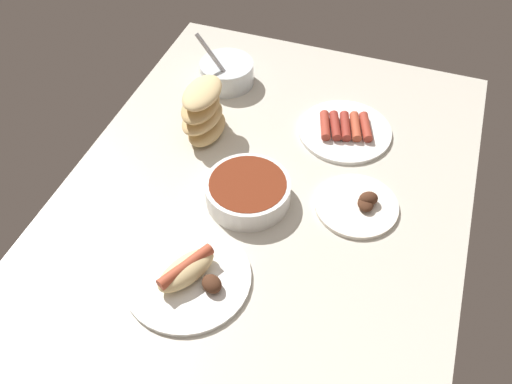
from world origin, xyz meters
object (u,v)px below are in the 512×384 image
object	(u,v)px
bowl_coleslaw	(227,72)
bread_stack	(203,111)
plate_sausages	(345,130)
plate_grilled_meat	(358,205)
plate_hotdog_assembled	(188,275)
bowl_chili	(248,191)

from	to	relation	value
bowl_coleslaw	bread_stack	size ratio (longest dim) A/B	1.05
bowl_coleslaw	bread_stack	xyz separation A→B (cm)	(21.37, 2.35, 3.66)
bowl_coleslaw	plate_sausages	bearing A→B (deg)	75.01
plate_sausages	plate_grilled_meat	bearing A→B (deg)	20.13
bowl_coleslaw	plate_hotdog_assembled	bearing A→B (deg)	14.43
bread_stack	plate_hotdog_assembled	bearing A→B (deg)	18.49
plate_hotdog_assembled	bread_stack	distance (cm)	43.45
plate_sausages	bread_stack	bearing A→B (deg)	-70.09
plate_sausages	plate_hotdog_assembled	size ratio (longest dim) A/B	0.92
bowl_chili	bread_stack	xyz separation A→B (cm)	(-17.10, -17.62, 4.24)
bread_stack	plate_grilled_meat	bearing A→B (deg)	74.92
bowl_chili	bread_stack	distance (cm)	24.92
plate_sausages	plate_hotdog_assembled	xyz separation A→B (cm)	(52.80, -19.25, 0.67)
plate_grilled_meat	bread_stack	xyz separation A→B (cm)	(-11.15, -41.38, 6.39)
bowl_chili	plate_grilled_meat	bearing A→B (deg)	104.07
plate_hotdog_assembled	bowl_coleslaw	size ratio (longest dim) A/B	1.63
bowl_chili	plate_sausages	bearing A→B (deg)	152.21
plate_grilled_meat	bread_stack	bearing A→B (deg)	-105.08
plate_hotdog_assembled	bread_stack	bearing A→B (deg)	-161.51
plate_grilled_meat	plate_hotdog_assembled	bearing A→B (deg)	-42.99
bowl_coleslaw	bowl_chili	bearing A→B (deg)	27.43
plate_sausages	bread_stack	world-z (taller)	bread_stack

